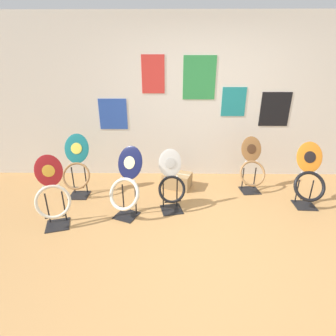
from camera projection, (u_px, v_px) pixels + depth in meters
ground_plane at (217, 250)px, 2.88m from camera, size 14.00×14.00×0.00m
wall_back at (203, 101)px, 4.29m from camera, size 8.00×0.07×2.60m
toilet_seat_display_crimson_swirl at (52, 196)px, 3.15m from camera, size 0.45×0.35×0.91m
toilet_seat_display_teal_sax at (77, 168)px, 3.89m from camera, size 0.41×0.40×0.92m
toilet_seat_display_white_plain at (171, 185)px, 3.51m from camera, size 0.40×0.35×0.85m
toilet_seat_display_orange_sun at (309, 179)px, 3.62m from camera, size 0.44×0.42×0.89m
toilet_seat_display_navy_moon at (126, 185)px, 3.37m from camera, size 0.52×0.53×0.91m
toilet_seat_display_woodgrain at (252, 169)px, 4.04m from camera, size 0.43×0.39×0.84m
storage_box at (177, 180)px, 4.24m from camera, size 0.50×0.43×0.24m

